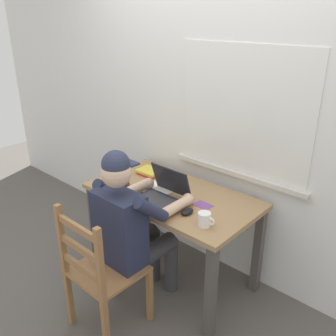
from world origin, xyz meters
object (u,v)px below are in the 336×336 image
(desk, at_px, (172,206))
(book_stack_main, at_px, (150,172))
(laptop, at_px, (163,193))
(coffee_mug_dark, at_px, (123,183))
(wooden_chair, at_px, (101,272))
(landscape_photo_print, at_px, (203,205))
(coffee_mug_white, at_px, (205,219))
(seated_person, at_px, (132,225))
(computer_mouse, at_px, (187,212))

(desk, bearing_deg, book_stack_main, 159.71)
(laptop, xyz_separation_m, coffee_mug_dark, (-0.34, -0.07, -0.00))
(laptop, bearing_deg, wooden_chair, -90.30)
(desk, bearing_deg, wooden_chair, -88.93)
(laptop, bearing_deg, coffee_mug_dark, -167.74)
(laptop, relative_size, landscape_photo_print, 2.54)
(wooden_chair, height_order, coffee_mug_dark, wooden_chair)
(coffee_mug_white, distance_m, landscape_photo_print, 0.27)
(coffee_mug_dark, height_order, book_stack_main, coffee_mug_dark)
(wooden_chair, bearing_deg, landscape_photo_print, 69.27)
(seated_person, relative_size, coffee_mug_white, 10.22)
(coffee_mug_dark, bearing_deg, landscape_photo_print, 18.21)
(desk, distance_m, wooden_chair, 0.73)
(book_stack_main, bearing_deg, coffee_mug_white, -22.44)
(wooden_chair, relative_size, computer_mouse, 9.23)
(laptop, xyz_separation_m, coffee_mug_white, (0.43, -0.08, -0.01))
(laptop, relative_size, coffee_mug_dark, 2.84)
(wooden_chair, relative_size, coffee_mug_dark, 7.95)
(computer_mouse, bearing_deg, wooden_chair, -115.75)
(laptop, distance_m, coffee_mug_dark, 0.35)
(desk, height_order, wooden_chair, wooden_chair)
(book_stack_main, bearing_deg, computer_mouse, -24.66)
(laptop, xyz_separation_m, computer_mouse, (0.26, -0.04, -0.04))
(seated_person, xyz_separation_m, laptop, (0.00, 0.30, 0.12))
(desk, distance_m, computer_mouse, 0.34)
(laptop, height_order, book_stack_main, laptop)
(seated_person, height_order, book_stack_main, seated_person)
(laptop, bearing_deg, desk, 97.73)
(wooden_chair, distance_m, coffee_mug_dark, 0.70)
(seated_person, bearing_deg, coffee_mug_dark, 145.81)
(desk, relative_size, computer_mouse, 12.73)
(wooden_chair, xyz_separation_m, landscape_photo_print, (0.27, 0.71, 0.29))
(wooden_chair, bearing_deg, coffee_mug_white, 49.26)
(laptop, distance_m, computer_mouse, 0.26)
(laptop, bearing_deg, book_stack_main, 146.30)
(seated_person, bearing_deg, computer_mouse, 45.14)
(seated_person, height_order, coffee_mug_dark, seated_person)
(wooden_chair, bearing_deg, laptop, 89.70)
(coffee_mug_white, bearing_deg, landscape_photo_print, 128.60)
(desk, xyz_separation_m, coffee_mug_white, (0.45, -0.20, 0.16))
(book_stack_main, bearing_deg, desk, -20.29)
(book_stack_main, bearing_deg, coffee_mug_dark, -83.01)
(computer_mouse, bearing_deg, coffee_mug_white, -13.50)
(coffee_mug_white, bearing_deg, laptop, 169.34)
(seated_person, xyz_separation_m, computer_mouse, (0.26, 0.26, 0.09))
(computer_mouse, relative_size, book_stack_main, 0.51)
(computer_mouse, bearing_deg, book_stack_main, 155.34)
(desk, bearing_deg, computer_mouse, -30.02)
(computer_mouse, xyz_separation_m, landscape_photo_print, (0.01, 0.17, -0.02))
(desk, distance_m, coffee_mug_white, 0.51)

